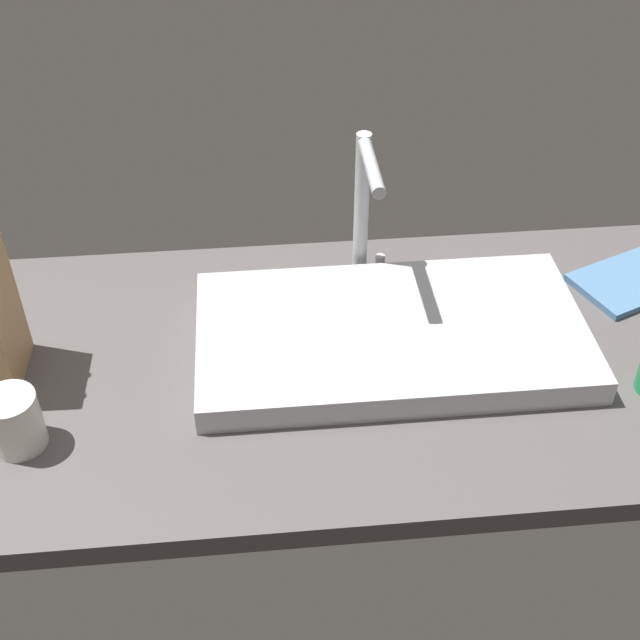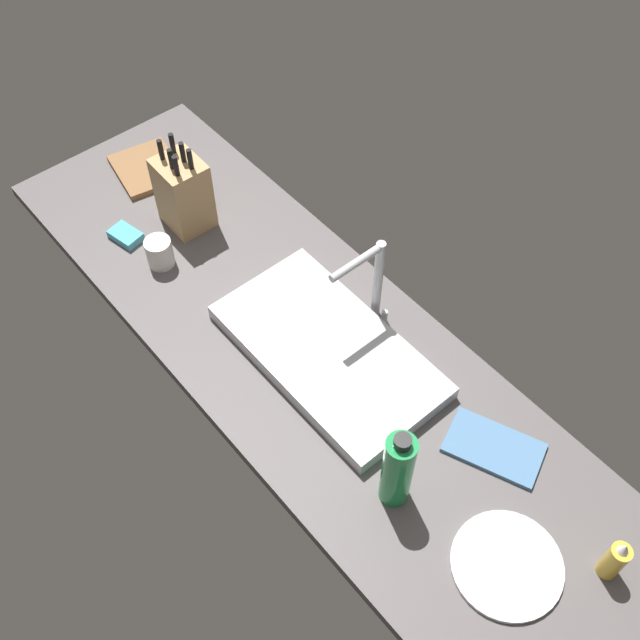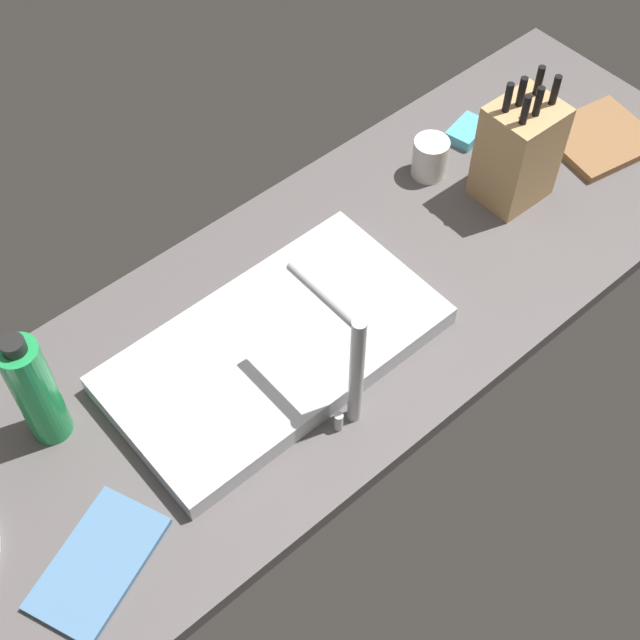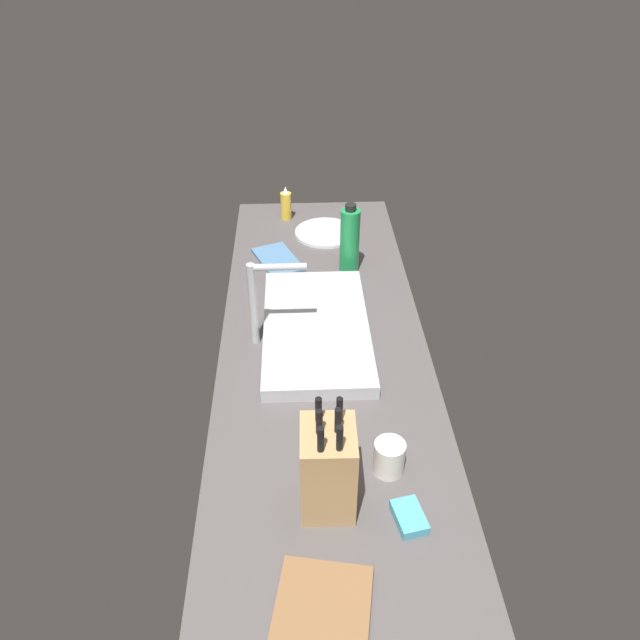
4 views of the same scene
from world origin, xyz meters
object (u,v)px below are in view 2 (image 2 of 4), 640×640
faucet (373,277)px  knife_block (183,193)px  sink_basin (329,351)px  dinner_plate (507,565)px  dish_sponge (126,235)px  water_bottle (397,470)px  soap_bottle (615,560)px  dish_towel (494,448)px  coffee_mug (160,253)px  cutting_board (147,168)px

faucet → knife_block: bearing=-164.8°
sink_basin → dinner_plate: bearing=-5.5°
dinner_plate → dish_sponge: size_ratio=2.62×
water_bottle → dish_sponge: bearing=-177.6°
soap_bottle → water_bottle: (-40.96, -21.92, 5.82)cm
water_bottle → faucet: bearing=143.7°
dinner_plate → dish_towel: (-19.97, 18.30, 0.00)cm
dish_sponge → coffee_mug: bearing=10.4°
coffee_mug → cutting_board: bearing=153.5°
water_bottle → dish_sponge: size_ratio=2.80×
knife_block → dinner_plate: bearing=-1.5°
knife_block → dish_sponge: (-5.82, -17.27, -9.91)cm
cutting_board → soap_bottle: 165.52cm
cutting_board → dish_sponge: 28.16cm
cutting_board → dish_towel: 131.76cm
sink_basin → faucet: 21.37cm
faucet → dish_sponge: faucet is taller
faucet → coffee_mug: 60.45cm
sink_basin → cutting_board: bearing=178.5°
sink_basin → knife_block: 62.01cm
sink_basin → water_bottle: size_ratio=2.33×
dish_towel → dish_sponge: 115.17cm
knife_block → water_bottle: size_ratio=1.10×
water_bottle → dinner_plate: 30.04cm
knife_block → water_bottle: (98.45, -12.84, 0.73)cm
dinner_plate → dish_towel: bearing=137.5°
sink_basin → dinner_plate: (64.11, -6.16, -1.52)cm
faucet → dish_towel: bearing=-4.7°
sink_basin → coffee_mug: size_ratio=6.92×
knife_block → coffee_mug: knife_block is taller
faucet → dish_sponge: (-64.88, -33.37, -14.95)cm
water_bottle → dish_towel: size_ratio=1.16×
soap_bottle → water_bottle: 46.81cm
sink_basin → water_bottle: 40.49cm
sink_basin → knife_block: knife_block is taller
dish_towel → cutting_board: bearing=-175.7°
faucet → coffee_mug: size_ratio=3.14×
water_bottle → dish_sponge: 104.91cm
water_bottle → sink_basin: bearing=160.7°
knife_block → water_bottle: bearing=-6.2°
cutting_board → coffee_mug: size_ratio=2.43×
coffee_mug → faucet: bearing=31.3°
sink_basin → dish_sponge: bearing=-165.5°
sink_basin → water_bottle: (37.10, -12.98, 9.71)cm
cutting_board → dish_sponge: size_ratio=2.28×
knife_block → soap_bottle: bearing=5.0°
water_bottle → dinner_plate: size_ratio=1.07×
cutting_board → sink_basin: bearing=-1.5°
dish_towel → dish_sponge: bearing=-165.1°
faucet → coffee_mug: bearing=-148.7°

